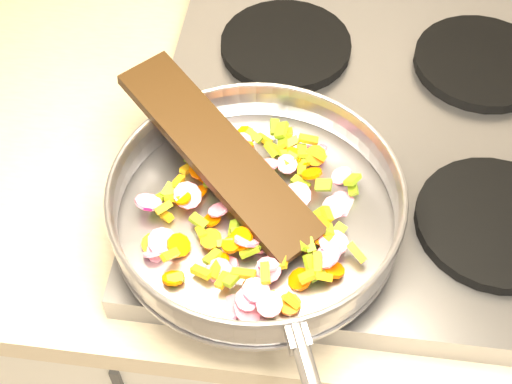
# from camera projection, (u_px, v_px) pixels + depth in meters

# --- Properties ---
(cooktop) EXTENTS (0.60, 0.60, 0.04)m
(cooktop) POSITION_uv_depth(u_px,v_px,m) (377.00, 139.00, 0.96)
(cooktop) COLOR #939399
(cooktop) RESTS_ON counter_top
(grate_fl) EXTENTS (0.19, 0.19, 0.02)m
(grate_fl) POSITION_uv_depth(u_px,v_px,m) (262.00, 198.00, 0.87)
(grate_fl) COLOR black
(grate_fl) RESTS_ON cooktop
(grate_fr) EXTENTS (0.19, 0.19, 0.02)m
(grate_fr) POSITION_uv_depth(u_px,v_px,m) (495.00, 223.00, 0.85)
(grate_fr) COLOR black
(grate_fr) RESTS_ON cooktop
(grate_bl) EXTENTS (0.19, 0.19, 0.02)m
(grate_bl) POSITION_uv_depth(u_px,v_px,m) (286.00, 45.00, 1.04)
(grate_bl) COLOR black
(grate_bl) RESTS_ON cooktop
(grate_br) EXTENTS (0.19, 0.19, 0.02)m
(grate_br) POSITION_uv_depth(u_px,v_px,m) (481.00, 62.00, 1.01)
(grate_br) COLOR black
(grate_br) RESTS_ON cooktop
(saute_pan) EXTENTS (0.38, 0.53, 0.06)m
(saute_pan) POSITION_uv_depth(u_px,v_px,m) (256.00, 204.00, 0.81)
(saute_pan) COLOR #9E9EA5
(saute_pan) RESTS_ON grate_fl
(vegetable_heap) EXTENTS (0.27, 0.28, 0.05)m
(vegetable_heap) POSITION_uv_depth(u_px,v_px,m) (255.00, 210.00, 0.82)
(vegetable_heap) COLOR #749C18
(vegetable_heap) RESTS_ON saute_pan
(wooden_spatula) EXTENTS (0.27, 0.26, 0.07)m
(wooden_spatula) POSITION_uv_depth(u_px,v_px,m) (218.00, 153.00, 0.83)
(wooden_spatula) COLOR black
(wooden_spatula) RESTS_ON saute_pan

